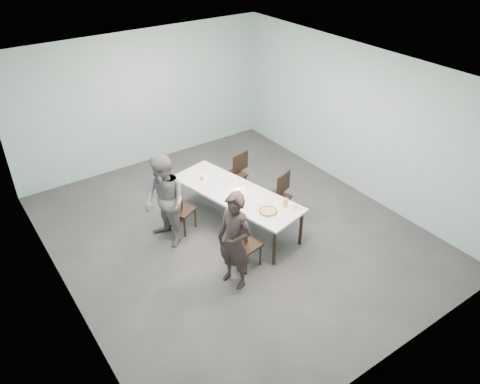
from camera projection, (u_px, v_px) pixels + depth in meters
ground at (233, 232)px, 8.70m from camera, size 7.00×7.00×0.00m
room_shell at (232, 133)px, 7.62m from camera, size 6.02×7.02×3.01m
table at (236, 195)px, 8.51m from camera, size 1.44×2.73×0.75m
chair_near_left at (243, 243)px, 7.63m from camera, size 0.64×0.48×0.87m
chair_far_left at (179, 209)px, 8.47m from camera, size 0.65×0.56×0.87m
chair_near_right at (280, 193)px, 8.93m from camera, size 0.65×0.53×0.87m
chair_far_right at (237, 171)px, 9.64m from camera, size 0.64×0.50×0.87m
diner_near at (235, 241)px, 7.14m from camera, size 0.56×0.70×1.67m
diner_far at (165, 202)px, 8.02m from camera, size 0.75×0.91×1.71m
pizza at (268, 211)px, 7.93m from camera, size 0.34×0.34×0.04m
side_plate at (260, 202)px, 8.20m from camera, size 0.18×0.18×0.01m
beer_glass at (286, 203)px, 8.06m from camera, size 0.08×0.08×0.15m
water_tumbler at (295, 206)px, 8.01m from camera, size 0.08×0.08×0.09m
tealight at (238, 190)px, 8.50m from camera, size 0.06×0.06×0.05m
amber_tumbler at (202, 178)px, 8.82m from camera, size 0.07×0.07×0.08m
menu at (202, 178)px, 8.91m from camera, size 0.34×0.28×0.01m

